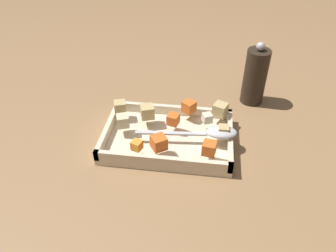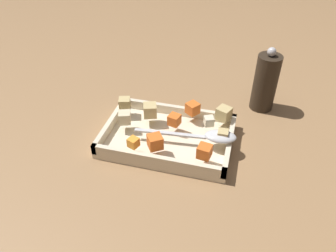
{
  "view_description": "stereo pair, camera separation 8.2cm",
  "coord_description": "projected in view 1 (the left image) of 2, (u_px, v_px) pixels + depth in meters",
  "views": [
    {
      "loc": [
        0.08,
        -0.63,
        0.56
      ],
      "look_at": [
        -0.01,
        0.01,
        0.05
      ],
      "focal_mm": 35.53,
      "sensor_mm": 36.0,
      "label": 1
    },
    {
      "loc": [
        0.16,
        -0.61,
        0.56
      ],
      "look_at": [
        -0.01,
        0.01,
        0.05
      ],
      "focal_mm": 35.53,
      "sensor_mm": 36.0,
      "label": 2
    }
  ],
  "objects": [
    {
      "name": "potato_chunk_back_center",
      "position": [
        223.0,
        131.0,
        0.81
      ],
      "size": [
        0.03,
        0.03,
        0.02
      ],
      "primitive_type": "cube",
      "rotation": [
        0.0,
        0.0,
        0.02
      ],
      "color": "tan",
      "rests_on": "baking_dish"
    },
    {
      "name": "potato_chunk_near_spoon",
      "position": [
        147.0,
        112.0,
        0.86
      ],
      "size": [
        0.04,
        0.04,
        0.03
      ],
      "primitive_type": "cube",
      "rotation": [
        0.0,
        0.0,
        5.05
      ],
      "color": "tan",
      "rests_on": "baking_dish"
    },
    {
      "name": "ground_plane",
      "position": [
        171.0,
        145.0,
        0.84
      ],
      "size": [
        4.0,
        4.0,
        0.0
      ],
      "primitive_type": "plane",
      "color": "#936D47"
    },
    {
      "name": "parsnip_chunk_center",
      "position": [
        207.0,
        118.0,
        0.85
      ],
      "size": [
        0.03,
        0.03,
        0.02
      ],
      "primitive_type": "cube",
      "rotation": [
        0.0,
        0.0,
        3.55
      ],
      "color": "beige",
      "rests_on": "baking_dish"
    },
    {
      "name": "carrot_chunk_corner_se",
      "position": [
        174.0,
        119.0,
        0.84
      ],
      "size": [
        0.03,
        0.03,
        0.03
      ],
      "primitive_type": "cube",
      "rotation": [
        0.0,
        0.0,
        6.02
      ],
      "color": "orange",
      "rests_on": "baking_dish"
    },
    {
      "name": "carrot_chunk_near_left",
      "position": [
        159.0,
        143.0,
        0.76
      ],
      "size": [
        0.04,
        0.04,
        0.03
      ],
      "primitive_type": "cube",
      "rotation": [
        0.0,
        0.0,
        5.31
      ],
      "color": "orange",
      "rests_on": "baking_dish"
    },
    {
      "name": "carrot_chunk_corner_ne",
      "position": [
        137.0,
        145.0,
        0.77
      ],
      "size": [
        0.03,
        0.03,
        0.02
      ],
      "primitive_type": "cube",
      "rotation": [
        0.0,
        0.0,
        2.78
      ],
      "color": "orange",
      "rests_on": "baking_dish"
    },
    {
      "name": "potato_chunk_mid_left",
      "position": [
        120.0,
        107.0,
        0.88
      ],
      "size": [
        0.04,
        0.04,
        0.03
      ],
      "primitive_type": "cube",
      "rotation": [
        0.0,
        0.0,
        1.86
      ],
      "color": "tan",
      "rests_on": "baking_dish"
    },
    {
      "name": "potato_chunk_front_center",
      "position": [
        123.0,
        121.0,
        0.83
      ],
      "size": [
        0.04,
        0.04,
        0.03
      ],
      "primitive_type": "cube",
      "rotation": [
        0.0,
        0.0,
        1.91
      ],
      "color": "beige",
      "rests_on": "baking_dish"
    },
    {
      "name": "pepper_mill",
      "position": [
        255.0,
        76.0,
        0.95
      ],
      "size": [
        0.07,
        0.07,
        0.19
      ],
      "color": "#2D2319",
      "rests_on": "ground_plane"
    },
    {
      "name": "baking_dish",
      "position": [
        168.0,
        138.0,
        0.85
      ],
      "size": [
        0.32,
        0.22,
        0.04
      ],
      "color": "beige",
      "rests_on": "ground_plane"
    },
    {
      "name": "potato_chunk_rim_edge",
      "position": [
        220.0,
        109.0,
        0.87
      ],
      "size": [
        0.04,
        0.04,
        0.03
      ],
      "primitive_type": "cube",
      "rotation": [
        0.0,
        0.0,
        4.29
      ],
      "color": "tan",
      "rests_on": "baking_dish"
    },
    {
      "name": "serving_spoon",
      "position": [
        215.0,
        132.0,
        0.81
      ],
      "size": [
        0.25,
        0.05,
        0.02
      ],
      "rotation": [
        0.0,
        0.0,
        3.23
      ],
      "color": "silver",
      "rests_on": "baking_dish"
    },
    {
      "name": "carrot_chunk_near_right",
      "position": [
        189.0,
        107.0,
        0.88
      ],
      "size": [
        0.04,
        0.04,
        0.03
      ],
      "primitive_type": "cube",
      "rotation": [
        0.0,
        0.0,
        2.51
      ],
      "color": "orange",
      "rests_on": "baking_dish"
    },
    {
      "name": "carrot_chunk_corner_sw",
      "position": [
        209.0,
        148.0,
        0.75
      ],
      "size": [
        0.03,
        0.03,
        0.03
      ],
      "primitive_type": "cube",
      "rotation": [
        0.0,
        0.0,
        2.98
      ],
      "color": "orange",
      "rests_on": "baking_dish"
    }
  ]
}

